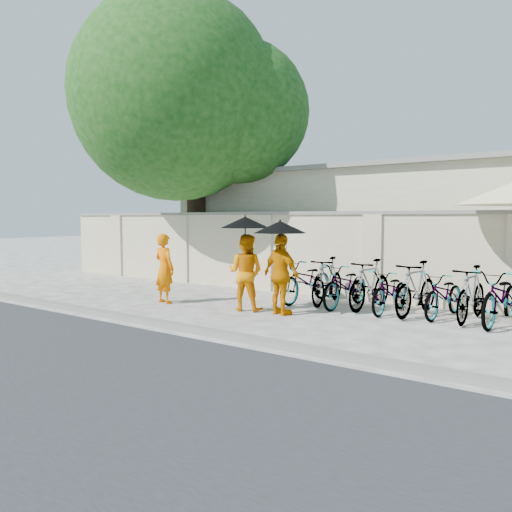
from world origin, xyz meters
The scene contains 19 objects.
ground centered at (0.00, 0.00, 0.00)m, with size 80.00×80.00×0.00m, color silver.
kerb centered at (0.00, -1.70, 0.06)m, with size 40.00×0.16×0.12m, color slate.
compound_wall centered at (1.00, 3.20, 1.00)m, with size 20.00×0.30×2.00m, color beige.
building_behind centered at (2.00, 7.00, 1.60)m, with size 14.00×6.00×3.20m, color beige.
shade_tree centered at (-3.66, 2.97, 5.10)m, with size 6.70×6.20×8.20m.
monk_left centered at (-1.73, 0.12, 0.78)m, with size 0.57×0.38×1.57m, color #F26E00.
monk_center centered at (0.31, 0.46, 0.79)m, with size 0.77×0.60×1.59m, color orange.
parasol_center centered at (0.36, 0.38, 1.83)m, with size 1.02×1.02×1.05m.
monk_right centered at (1.17, 0.48, 0.81)m, with size 0.95×0.39×1.62m, color #D77900.
parasol_right centered at (1.19, 0.40, 1.74)m, with size 1.04×1.04×0.95m.
bike_0 centered at (0.85, 2.06, 0.50)m, with size 0.66×1.91×1.00m, color #959595.
bike_1 centered at (1.35, 2.10, 0.52)m, with size 0.49×1.75×1.05m, color #959595.
bike_2 centered at (1.86, 1.99, 0.48)m, with size 0.64×1.82×0.96m, color #959595.
bike_3 centered at (2.36, 2.07, 0.53)m, with size 0.50×1.75×1.05m, color #959595.
bike_4 centered at (2.87, 1.93, 0.44)m, with size 0.59×1.69×0.89m, color #959595.
bike_5 centered at (3.37, 1.95, 0.54)m, with size 0.51×1.79×1.08m, color #959595.
bike_6 centered at (3.88, 2.08, 0.45)m, with size 0.59×1.70×0.89m, color #959595.
bike_7 centered at (4.38, 1.99, 0.52)m, with size 0.49×1.73×1.04m, color #959595.
bike_8 centered at (4.89, 1.97, 0.51)m, with size 0.68×1.94×1.02m, color #959595.
Camera 1 is at (6.48, -7.75, 1.92)m, focal length 35.00 mm.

